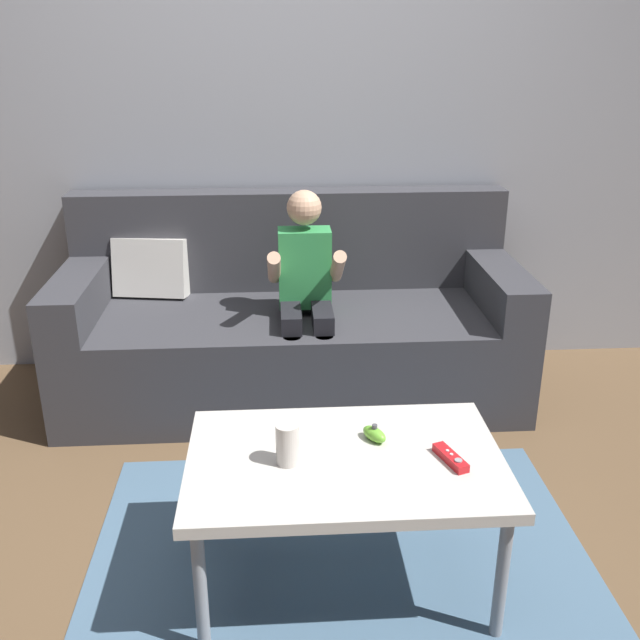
{
  "coord_description": "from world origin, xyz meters",
  "views": [
    {
      "loc": [
        -0.02,
        -1.86,
        1.57
      ],
      "look_at": [
        0.13,
        0.56,
        0.61
      ],
      "focal_mm": 40.54,
      "sensor_mm": 36.0,
      "label": 1
    }
  ],
  "objects_px": {
    "game_remote_red_near_edge": "(451,458)",
    "couch": "(291,328)",
    "person_seated_on_couch": "(306,291)",
    "nunchuk_lime": "(374,434)",
    "soda_can": "(286,444)",
    "coffee_table": "(345,468)"
  },
  "relations": [
    {
      "from": "coffee_table",
      "to": "soda_can",
      "type": "distance_m",
      "value": 0.2
    },
    {
      "from": "nunchuk_lime",
      "to": "game_remote_red_near_edge",
      "type": "bearing_deg",
      "value": -33.13
    },
    {
      "from": "person_seated_on_couch",
      "to": "nunchuk_lime",
      "type": "xyz_separation_m",
      "value": [
        0.16,
        -1.02,
        -0.1
      ]
    },
    {
      "from": "person_seated_on_couch",
      "to": "coffee_table",
      "type": "distance_m",
      "value": 1.12
    },
    {
      "from": "couch",
      "to": "person_seated_on_couch",
      "type": "bearing_deg",
      "value": -71.26
    },
    {
      "from": "couch",
      "to": "coffee_table",
      "type": "relative_size",
      "value": 2.23
    },
    {
      "from": "game_remote_red_near_edge",
      "to": "coffee_table",
      "type": "bearing_deg",
      "value": 171.68
    },
    {
      "from": "game_remote_red_near_edge",
      "to": "couch",
      "type": "bearing_deg",
      "value": 107.42
    },
    {
      "from": "person_seated_on_couch",
      "to": "coffee_table",
      "type": "xyz_separation_m",
      "value": [
        0.06,
        -1.11,
        -0.16
      ]
    },
    {
      "from": "couch",
      "to": "coffee_table",
      "type": "distance_m",
      "value": 1.3
    },
    {
      "from": "person_seated_on_couch",
      "to": "soda_can",
      "type": "bearing_deg",
      "value": -95.45
    },
    {
      "from": "person_seated_on_couch",
      "to": "soda_can",
      "type": "relative_size",
      "value": 7.93
    },
    {
      "from": "coffee_table",
      "to": "game_remote_red_near_edge",
      "type": "height_order",
      "value": "game_remote_red_near_edge"
    },
    {
      "from": "couch",
      "to": "person_seated_on_couch",
      "type": "height_order",
      "value": "person_seated_on_couch"
    },
    {
      "from": "person_seated_on_couch",
      "to": "nunchuk_lime",
      "type": "distance_m",
      "value": 1.04
    },
    {
      "from": "coffee_table",
      "to": "person_seated_on_couch",
      "type": "bearing_deg",
      "value": 93.15
    },
    {
      "from": "game_remote_red_near_edge",
      "to": "nunchuk_lime",
      "type": "distance_m",
      "value": 0.24
    },
    {
      "from": "person_seated_on_couch",
      "to": "soda_can",
      "type": "xyz_separation_m",
      "value": [
        -0.11,
        -1.13,
        -0.06
      ]
    },
    {
      "from": "game_remote_red_near_edge",
      "to": "nunchuk_lime",
      "type": "bearing_deg",
      "value": 146.87
    },
    {
      "from": "person_seated_on_couch",
      "to": "game_remote_red_near_edge",
      "type": "height_order",
      "value": "person_seated_on_couch"
    },
    {
      "from": "game_remote_red_near_edge",
      "to": "soda_can",
      "type": "xyz_separation_m",
      "value": [
        -0.47,
        0.02,
        0.05
      ]
    },
    {
      "from": "couch",
      "to": "nunchuk_lime",
      "type": "height_order",
      "value": "couch"
    }
  ]
}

